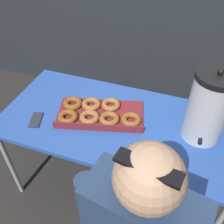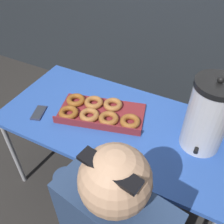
% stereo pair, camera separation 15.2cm
% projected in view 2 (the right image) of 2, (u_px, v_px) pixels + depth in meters
% --- Properties ---
extents(ground_plane, '(12.00, 12.00, 0.00)m').
position_uv_depth(ground_plane, '(116.00, 183.00, 2.03)').
color(ground_plane, '#2D2B28').
extents(folding_table, '(1.46, 0.72, 0.71)m').
position_uv_depth(folding_table, '(117.00, 126.00, 1.58)').
color(folding_table, '#2D56B2').
rests_on(folding_table, ground).
extents(donut_box, '(0.59, 0.41, 0.05)m').
position_uv_depth(donut_box, '(98.00, 112.00, 1.58)').
color(donut_box, maroon).
rests_on(donut_box, folding_table).
extents(coffee_urn, '(0.23, 0.26, 0.45)m').
position_uv_depth(coffee_urn, '(208.00, 116.00, 1.28)').
color(coffee_urn, silver).
rests_on(coffee_urn, folding_table).
extents(cell_phone, '(0.10, 0.15, 0.01)m').
position_uv_depth(cell_phone, '(39.00, 113.00, 1.60)').
color(cell_phone, '#2D334C').
rests_on(cell_phone, folding_table).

